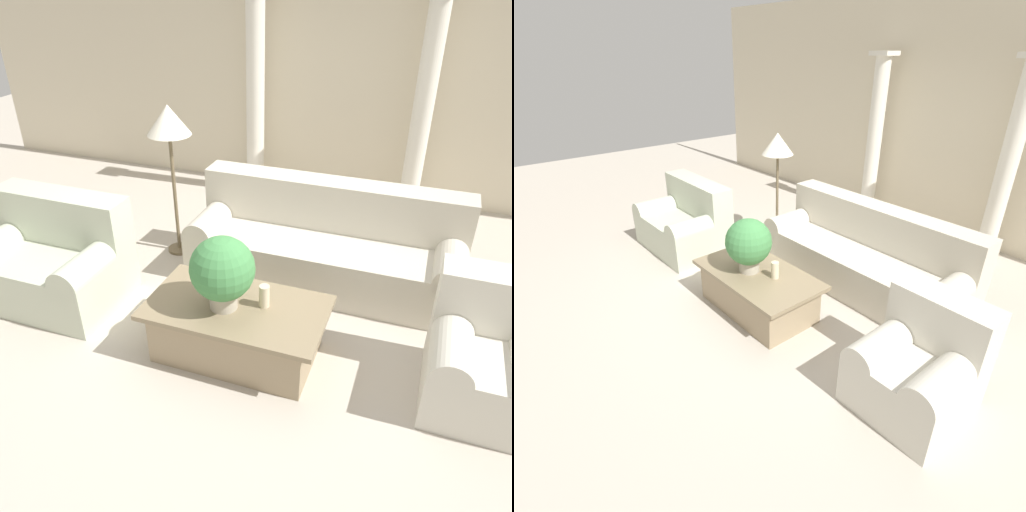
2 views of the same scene
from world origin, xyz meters
The scene contains 11 objects.
ground_plane centered at (0.00, 0.00, 0.00)m, with size 16.00×16.00×0.00m, color #BCB2A3.
wall_back centered at (0.00, 2.88, 1.60)m, with size 10.00×0.06×3.20m.
sofa_long centered at (0.48, 0.74, 0.36)m, with size 2.47×0.85×0.91m.
loveseat centered at (-1.71, -0.34, 0.37)m, with size 1.25×0.85×0.91m.
coffee_table centered at (0.10, -0.52, 0.23)m, with size 1.33×0.75×0.44m.
potted_plant centered at (0.02, -0.56, 0.76)m, with size 0.47×0.47×0.56m.
pillar_candle centered at (0.30, -0.45, 0.53)m, with size 0.08×0.08×0.17m.
floor_lamp centered at (-1.06, 0.74, 1.31)m, with size 0.42×0.42×1.52m.
column_left centered at (-0.87, 2.53, 1.25)m, with size 0.31×0.31×2.44m.
column_right centered at (1.08, 2.53, 1.25)m, with size 0.31×0.31×2.44m.
armchair centered at (1.85, -0.34, 0.36)m, with size 0.77×0.83×0.88m.
Camera 2 is at (2.89, -2.67, 2.48)m, focal length 28.00 mm.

